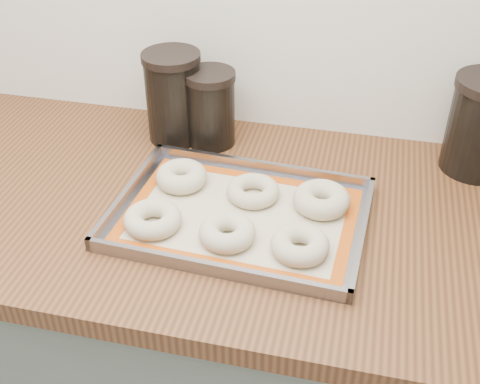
% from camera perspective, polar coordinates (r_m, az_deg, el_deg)
% --- Properties ---
extents(cabinet, '(3.00, 0.65, 0.86)m').
position_cam_1_polar(cabinet, '(1.47, 5.67, -16.84)').
color(cabinet, slate).
rests_on(cabinet, floor).
extents(countertop, '(3.06, 0.68, 0.04)m').
position_cam_1_polar(countertop, '(1.15, 6.96, -2.97)').
color(countertop, brown).
rests_on(countertop, cabinet).
extents(baking_tray, '(0.48, 0.35, 0.03)m').
position_cam_1_polar(baking_tray, '(1.12, -0.00, -2.22)').
color(baking_tray, gray).
rests_on(baking_tray, countertop).
extents(baking_mat, '(0.43, 0.31, 0.00)m').
position_cam_1_polar(baking_mat, '(1.12, -0.00, -2.30)').
color(baking_mat, '#C6B793').
rests_on(baking_mat, baking_tray).
extents(bagel_front_left, '(0.13, 0.13, 0.04)m').
position_cam_1_polar(bagel_front_left, '(1.09, -8.28, -2.57)').
color(bagel_front_left, '#BCB192').
rests_on(bagel_front_left, baking_mat).
extents(bagel_front_mid, '(0.11, 0.11, 0.04)m').
position_cam_1_polar(bagel_front_mid, '(1.05, -1.22, -3.83)').
color(bagel_front_mid, '#BCB192').
rests_on(bagel_front_mid, baking_mat).
extents(bagel_front_right, '(0.11, 0.11, 0.04)m').
position_cam_1_polar(bagel_front_right, '(1.03, 5.71, -4.99)').
color(bagel_front_right, '#BCB192').
rests_on(bagel_front_right, baking_mat).
extents(bagel_back_left, '(0.12, 0.12, 0.04)m').
position_cam_1_polar(bagel_back_left, '(1.19, -5.57, 1.48)').
color(bagel_back_left, '#BCB192').
rests_on(bagel_back_left, baking_mat).
extents(bagel_back_mid, '(0.13, 0.13, 0.03)m').
position_cam_1_polar(bagel_back_mid, '(1.16, 1.26, 0.09)').
color(bagel_back_mid, '#BCB192').
rests_on(bagel_back_mid, baking_mat).
extents(bagel_back_right, '(0.13, 0.13, 0.04)m').
position_cam_1_polar(bagel_back_right, '(1.14, 7.73, -0.70)').
color(bagel_back_right, '#BCB192').
rests_on(bagel_back_right, baking_mat).
extents(canister_left, '(0.13, 0.13, 0.20)m').
position_cam_1_polar(canister_left, '(1.33, -6.32, 8.98)').
color(canister_left, black).
rests_on(canister_left, countertop).
extents(canister_mid, '(0.11, 0.11, 0.17)m').
position_cam_1_polar(canister_mid, '(1.31, -2.80, 7.97)').
color(canister_mid, black).
rests_on(canister_mid, countertop).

